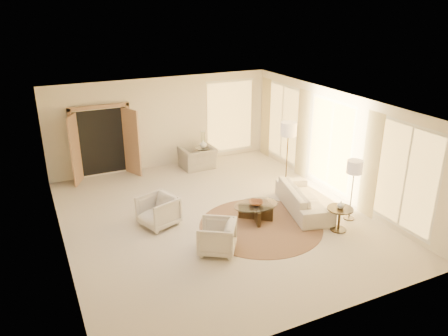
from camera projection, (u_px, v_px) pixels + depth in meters
name	position (u px, v px, depth m)	size (l,w,h in m)	color
room	(216.00, 164.00, 10.14)	(7.04, 8.04, 2.83)	beige
windows_right	(332.00, 145.00, 11.61)	(0.10, 6.40, 2.40)	#FFCB66
window_back_corner	(230.00, 117.00, 14.39)	(1.70, 0.10, 2.40)	#FFCB66
curtains_right	(310.00, 138.00, 12.37)	(0.06, 5.20, 2.60)	beige
french_doors	(103.00, 143.00, 12.71)	(1.95, 0.66, 2.16)	tan
area_rug	(261.00, 226.00, 10.27)	(2.90, 2.90, 0.01)	#442A1E
sofa	(304.00, 199.00, 10.94)	(2.13, 0.83, 0.62)	beige
armchair_left	(158.00, 210.00, 10.17)	(0.78, 0.73, 0.80)	beige
armchair_right	(217.00, 235.00, 9.11)	(0.74, 0.70, 0.77)	beige
accent_chair	(198.00, 154.00, 13.62)	(1.03, 0.67, 0.90)	#9B948C
coffee_table	(256.00, 210.00, 10.47)	(1.39, 1.39, 0.41)	black
end_table	(340.00, 215.00, 9.96)	(0.59, 0.59, 0.56)	black
side_table	(203.00, 155.00, 13.81)	(0.53, 0.53, 0.62)	#31281D
floor_lamp_near	(288.00, 132.00, 11.99)	(0.45, 0.45, 1.84)	#31281D
floor_lamp_far	(354.00, 170.00, 10.14)	(0.37, 0.37, 1.51)	#31281D
bowl	(256.00, 203.00, 10.40)	(0.34, 0.34, 0.08)	brown
end_vase	(341.00, 205.00, 9.86)	(0.17, 0.17, 0.18)	white
side_vase	(203.00, 144.00, 13.68)	(0.24, 0.24, 0.25)	white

